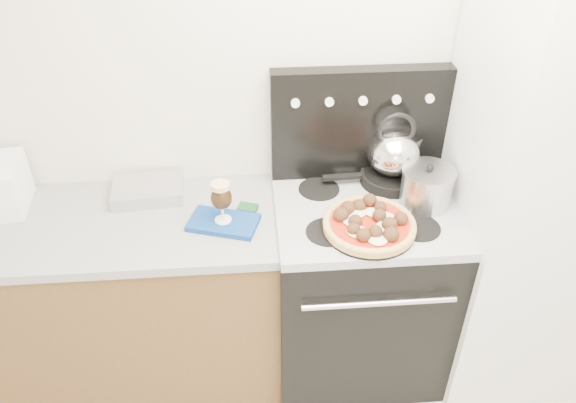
{
  "coord_description": "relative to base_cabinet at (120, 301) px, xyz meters",
  "views": [
    {
      "loc": [
        -0.39,
        -0.68,
        2.32
      ],
      "look_at": [
        -0.26,
        1.05,
        1.06
      ],
      "focal_mm": 35.0,
      "sensor_mm": 36.0,
      "label": 1
    }
  ],
  "objects": [
    {
      "name": "pizza",
      "position": [
        1.09,
        -0.17,
        0.53
      ],
      "size": [
        0.37,
        0.37,
        0.05
      ],
      "primitive_type": null,
      "rotation": [
        0.0,
        0.0,
        0.02
      ],
      "color": "gold",
      "rests_on": "pizza_pan"
    },
    {
      "name": "cooktop",
      "position": [
        1.1,
        -0.02,
        0.47
      ],
      "size": [
        0.76,
        0.65,
        0.04
      ],
      "primitive_type": "cube",
      "color": "#ADADB2",
      "rests_on": "stove_body"
    },
    {
      "name": "stock_pot",
      "position": [
        1.36,
        -0.01,
        0.57
      ],
      "size": [
        0.27,
        0.27,
        0.15
      ],
      "primitive_type": "cylinder",
      "rotation": [
        0.0,
        0.0,
        -0.32
      ],
      "color": "#B1B1B6",
      "rests_on": "cooktop"
    },
    {
      "name": "base_cabinet",
      "position": [
        0.0,
        0.0,
        0.0
      ],
      "size": [
        1.45,
        0.6,
        0.86
      ],
      "primitive_type": "cube",
      "color": "brown",
      "rests_on": "ground"
    },
    {
      "name": "room_shell",
      "position": [
        1.02,
        -0.91,
        0.82
      ],
      "size": [
        3.52,
        3.01,
        2.52
      ],
      "color": "beige",
      "rests_on": "ground"
    },
    {
      "name": "stove_body",
      "position": [
        1.1,
        -0.02,
        0.01
      ],
      "size": [
        0.76,
        0.65,
        0.88
      ],
      "primitive_type": "cube",
      "color": "black",
      "rests_on": "ground"
    },
    {
      "name": "pizza_pan",
      "position": [
        1.09,
        -0.17,
        0.5
      ],
      "size": [
        0.38,
        0.38,
        0.01
      ],
      "primitive_type": "cylinder",
      "rotation": [
        0.0,
        0.0,
        0.05
      ],
      "color": "black",
      "rests_on": "cooktop"
    },
    {
      "name": "skillet",
      "position": [
        1.25,
        0.16,
        0.51
      ],
      "size": [
        0.28,
        0.28,
        0.05
      ],
      "primitive_type": "cylinder",
      "rotation": [
        0.0,
        0.0,
        0.04
      ],
      "color": "black",
      "rests_on": "cooktop"
    },
    {
      "name": "foil_sheet",
      "position": [
        0.18,
        0.17,
        0.5
      ],
      "size": [
        0.32,
        0.24,
        0.06
      ],
      "primitive_type": "cube",
      "rotation": [
        0.0,
        0.0,
        0.08
      ],
      "color": "white",
      "rests_on": "countertop"
    },
    {
      "name": "backguard",
      "position": [
        1.1,
        0.25,
        0.74
      ],
      "size": [
        0.76,
        0.08,
        0.5
      ],
      "primitive_type": "cube",
      "color": "black",
      "rests_on": "cooktop"
    },
    {
      "name": "countertop",
      "position": [
        0.0,
        0.0,
        0.45
      ],
      "size": [
        1.48,
        0.63,
        0.04
      ],
      "primitive_type": "cube",
      "color": "gray",
      "rests_on": "base_cabinet"
    },
    {
      "name": "tea_kettle",
      "position": [
        1.25,
        0.16,
        0.66
      ],
      "size": [
        0.26,
        0.26,
        0.25
      ],
      "primitive_type": null,
      "rotation": [
        0.0,
        0.0,
        0.18
      ],
      "color": "silver",
      "rests_on": "skillet"
    },
    {
      "name": "beer_glass",
      "position": [
        0.51,
        -0.07,
        0.59
      ],
      "size": [
        0.11,
        0.11,
        0.18
      ],
      "primitive_type": null,
      "rotation": [
        0.0,
        0.0,
        0.3
      ],
      "color": "black",
      "rests_on": "oven_mitt"
    },
    {
      "name": "oven_mitt",
      "position": [
        0.51,
        -0.07,
        0.48
      ],
      "size": [
        0.31,
        0.24,
        0.02
      ],
      "primitive_type": "cube",
      "rotation": [
        0.0,
        0.0,
        -0.31
      ],
      "color": "navy",
      "rests_on": "countertop"
    },
    {
      "name": "fridge",
      "position": [
        1.8,
        -0.05,
        0.52
      ],
      "size": [
        0.64,
        0.68,
        1.9
      ],
      "primitive_type": "cube",
      "color": "silver",
      "rests_on": "ground"
    }
  ]
}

